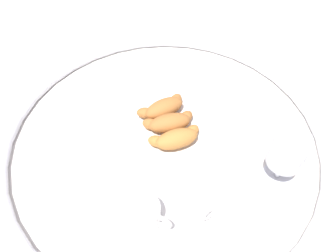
{
  "coord_description": "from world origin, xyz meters",
  "views": [
    {
      "loc": [
        0.0,
        -0.51,
        0.69
      ],
      "look_at": [
        0.01,
        0.03,
        0.03
      ],
      "focal_mm": 37.87,
      "sensor_mm": 36.0,
      "label": 1
    }
  ],
  "objects": [
    {
      "name": "coffee_cup_far",
      "position": [
        0.12,
        -0.17,
        0.03
      ],
      "size": [
        0.14,
        0.14,
        0.06
      ],
      "color": "white",
      "rests_on": "ground_plane"
    },
    {
      "name": "pastry_plate",
      "position": [
        0.01,
        0.03,
        0.01
      ],
      "size": [
        0.26,
        0.26,
        0.02
      ],
      "color": "white",
      "rests_on": "ground_plane"
    },
    {
      "name": "sugar_packet",
      "position": [
        -0.15,
        0.25,
        0.0
      ],
      "size": [
        0.05,
        0.04,
        0.01
      ],
      "primitive_type": "cube",
      "rotation": [
        0.0,
        0.0,
        -0.06
      ],
      "color": "white",
      "rests_on": "ground_plane"
    },
    {
      "name": "juice_glass_left",
      "position": [
        0.25,
        -0.1,
        0.09
      ],
      "size": [
        0.08,
        0.08,
        0.14
      ],
      "color": "white",
      "rests_on": "ground_plane"
    },
    {
      "name": "croissant_small",
      "position": [
        0.01,
        0.03,
        0.04
      ],
      "size": [
        0.13,
        0.08,
        0.04
      ],
      "color": "#AD6B33",
      "rests_on": "pastry_plate"
    },
    {
      "name": "table_chrome_rim",
      "position": [
        0.0,
        0.0,
        0.01
      ],
      "size": [
        0.77,
        0.77,
        0.02
      ],
      "primitive_type": "torus",
      "color": "silver",
      "rests_on": "ground_plane"
    },
    {
      "name": "ground_plane",
      "position": [
        0.0,
        0.0,
        0.0
      ],
      "size": [
        2.2,
        2.2,
        0.0
      ],
      "primitive_type": "plane",
      "color": "silver"
    },
    {
      "name": "coffee_cup_near",
      "position": [
        -0.05,
        -0.2,
        0.03
      ],
      "size": [
        0.14,
        0.14,
        0.06
      ],
      "color": "white",
      "rests_on": "ground_plane"
    },
    {
      "name": "croissant_extra",
      "position": [
        -0.0,
        0.08,
        0.04
      ],
      "size": [
        0.12,
        0.1,
        0.04
      ],
      "color": "#AD6B33",
      "rests_on": "pastry_plate"
    },
    {
      "name": "croissant_large",
      "position": [
        0.03,
        -0.02,
        0.04
      ],
      "size": [
        0.13,
        0.09,
        0.04
      ],
      "color": "#BC7A38",
      "rests_on": "pastry_plate"
    }
  ]
}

